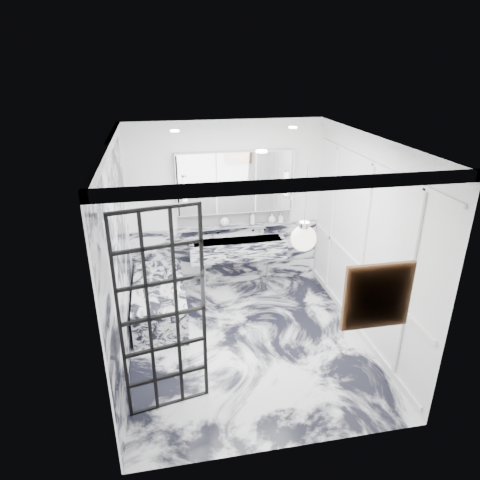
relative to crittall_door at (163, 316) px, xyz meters
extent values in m
plane|color=silver|center=(1.11, 0.96, -1.18)|extent=(3.60, 3.60, 0.00)
plane|color=white|center=(1.11, 0.96, 1.62)|extent=(3.60, 3.60, 0.00)
plane|color=white|center=(1.11, 2.76, 0.22)|extent=(3.60, 0.00, 3.60)
plane|color=white|center=(1.11, -0.84, 0.22)|extent=(3.60, 0.00, 3.60)
plane|color=white|center=(-0.49, 0.96, 0.22)|extent=(0.00, 3.60, 3.60)
plane|color=white|center=(2.71, 0.96, 0.22)|extent=(0.00, 3.60, 3.60)
cube|color=silver|center=(1.11, 2.74, -0.66)|extent=(3.18, 0.05, 1.05)
cube|color=silver|center=(-0.48, 0.96, 0.16)|extent=(0.02, 3.56, 2.68)
cube|color=white|center=(2.69, 0.96, 0.12)|extent=(0.03, 3.40, 2.30)
imported|color=#8C5919|center=(1.54, 2.67, 0.02)|extent=(0.10, 0.10, 0.22)
imported|color=#4C4C51|center=(2.03, 2.67, -0.01)|extent=(0.07, 0.07, 0.16)
imported|color=silver|center=(1.88, 2.67, -0.01)|extent=(0.16, 0.16, 0.17)
sphere|color=white|center=(1.07, 2.67, -0.02)|extent=(0.15, 0.15, 0.15)
cylinder|color=#8C5919|center=(1.52, 2.67, -0.04)|extent=(0.04, 0.04, 0.10)
cylinder|color=silver|center=(0.17, 1.25, -0.57)|extent=(0.08, 0.08, 0.12)
cube|color=#C87614|center=(1.93, -0.80, 0.49)|extent=(0.55, 0.05, 0.55)
sphere|color=white|center=(1.40, -0.21, 0.85)|extent=(0.25, 0.25, 0.25)
cube|color=silver|center=(1.26, 2.52, -0.45)|extent=(1.60, 0.45, 0.30)
cube|color=silver|center=(1.26, 2.68, -0.11)|extent=(1.90, 0.14, 0.04)
cube|color=white|center=(1.26, 2.75, 0.02)|extent=(1.90, 0.03, 0.23)
cube|color=white|center=(1.26, 2.69, 0.64)|extent=(1.90, 0.16, 1.00)
cylinder|color=white|center=(0.44, 2.59, 0.60)|extent=(0.07, 0.07, 0.40)
cylinder|color=white|center=(2.08, 2.59, 0.60)|extent=(0.07, 0.07, 0.40)
cube|color=silver|center=(-0.07, 1.86, -0.91)|extent=(0.75, 1.65, 0.55)
camera|label=1|loc=(0.07, -3.86, 2.47)|focal=32.00mm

